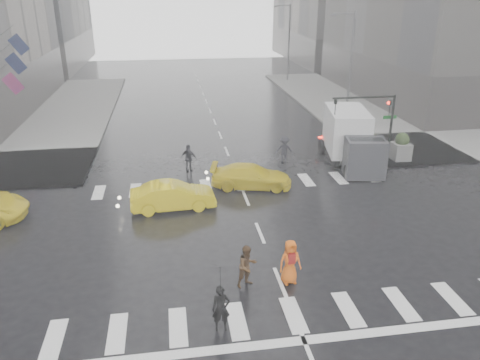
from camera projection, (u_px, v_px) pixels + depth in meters
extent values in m
plane|color=black|center=(260.00, 233.00, 21.77)|extent=(120.00, 120.00, 0.00)
cube|color=slate|center=(441.00, 119.00, 40.55)|extent=(35.00, 35.00, 0.15)
cube|color=#332F2D|center=(478.00, 74.00, 49.81)|extent=(26.05, 26.05, 4.40)
cube|color=#332F2D|center=(368.00, 45.00, 76.34)|extent=(26.05, 26.05, 4.40)
cylinder|color=black|center=(391.00, 130.00, 29.68)|extent=(0.16, 0.16, 4.50)
cylinder|color=black|center=(364.00, 97.00, 28.58)|extent=(4.00, 0.12, 0.12)
imported|color=black|center=(390.00, 108.00, 29.09)|extent=(0.16, 0.20, 1.00)
imported|color=black|center=(335.00, 106.00, 28.51)|extent=(0.16, 0.20, 1.00)
sphere|color=#FF190C|center=(389.00, 103.00, 28.97)|extent=(0.20, 0.20, 0.20)
cube|color=#0D5E1A|center=(390.00, 117.00, 29.67)|extent=(0.90, 0.03, 0.22)
cylinder|color=#59595B|center=(350.00, 69.00, 38.12)|extent=(0.20, 0.20, 9.00)
cylinder|color=#59595B|center=(344.00, 13.00, 36.37)|extent=(1.80, 0.12, 0.12)
cube|color=#59595B|center=(333.00, 15.00, 36.28)|extent=(0.50, 0.22, 0.15)
cylinder|color=#59595B|center=(289.00, 43.00, 56.42)|extent=(0.20, 0.20, 9.00)
cylinder|color=#59595B|center=(283.00, 5.00, 54.66)|extent=(1.80, 0.12, 0.12)
cube|color=#59595B|center=(275.00, 6.00, 54.57)|extent=(0.50, 0.22, 0.15)
cube|color=slate|center=(342.00, 154.00, 30.01)|extent=(1.10, 1.10, 1.10)
sphere|color=black|center=(343.00, 142.00, 29.71)|extent=(0.90, 0.90, 0.90)
cube|color=slate|center=(372.00, 153.00, 30.30)|extent=(1.10, 1.10, 1.10)
sphere|color=black|center=(373.00, 141.00, 30.00)|extent=(0.90, 0.90, 0.90)
cube|color=slate|center=(401.00, 151.00, 30.59)|extent=(1.10, 1.10, 1.10)
sphere|color=black|center=(402.00, 140.00, 30.29)|extent=(0.90, 0.90, 0.90)
cube|color=red|center=(13.00, 84.00, 33.59)|extent=(1.54, 0.02, 1.66)
cube|color=#0F1538|center=(16.00, 64.00, 34.51)|extent=(1.54, 0.02, 1.66)
cylinder|color=#59595B|center=(2.00, 34.00, 34.99)|extent=(2.00, 0.06, 1.43)
cube|color=#0F1538|center=(19.00, 45.00, 35.43)|extent=(1.54, 0.02, 1.66)
imported|color=black|center=(221.00, 308.00, 15.30)|extent=(0.61, 0.40, 1.65)
imported|color=black|center=(220.00, 278.00, 14.86)|extent=(0.97, 0.99, 0.88)
imported|color=#442C18|center=(247.00, 266.00, 17.60)|extent=(1.02, 0.94, 1.69)
imported|color=#E15A0F|center=(290.00, 262.00, 17.79)|extent=(0.94, 0.67, 1.79)
cube|color=maroon|center=(291.00, 259.00, 17.53)|extent=(0.30, 0.19, 0.40)
imported|color=black|center=(189.00, 158.00, 28.76)|extent=(1.19, 0.97, 1.76)
imported|color=black|center=(284.00, 150.00, 30.21)|extent=(1.27, 0.85, 1.82)
imported|color=yellow|center=(173.00, 196.00, 23.93)|extent=(4.39, 1.76, 1.42)
imported|color=yellow|center=(251.00, 176.00, 26.60)|extent=(4.32, 2.64, 1.32)
cube|color=silver|center=(346.00, 130.00, 30.41)|extent=(2.39, 4.58, 2.69)
cube|color=#2A2B2F|center=(365.00, 158.00, 27.80)|extent=(2.29, 1.79, 2.29)
cube|color=black|center=(366.00, 146.00, 27.53)|extent=(1.99, 0.90, 0.90)
cylinder|color=black|center=(348.00, 172.00, 27.76)|extent=(0.28, 0.90, 0.90)
cylinder|color=black|center=(381.00, 170.00, 28.06)|extent=(0.28, 0.90, 0.90)
cylinder|color=black|center=(335.00, 160.00, 29.77)|extent=(0.28, 0.90, 0.90)
cylinder|color=black|center=(366.00, 158.00, 30.07)|extent=(0.28, 0.90, 0.90)
cylinder|color=black|center=(322.00, 147.00, 32.32)|extent=(0.28, 0.90, 0.90)
cylinder|color=black|center=(350.00, 145.00, 32.62)|extent=(0.28, 0.90, 0.90)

